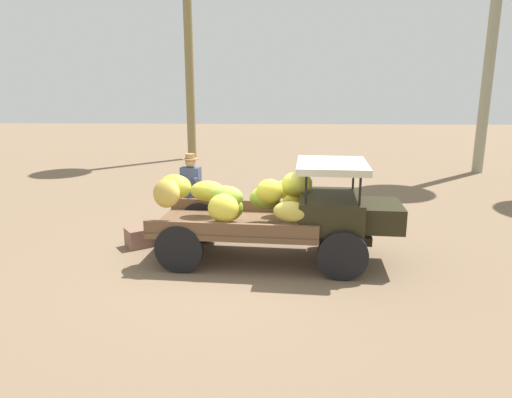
{
  "coord_description": "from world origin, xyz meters",
  "views": [
    {
      "loc": [
        0.64,
        -8.14,
        3.22
      ],
      "look_at": [
        0.33,
        0.16,
        1.16
      ],
      "focal_mm": 32.86,
      "sensor_mm": 36.0,
      "label": 1
    }
  ],
  "objects_px": {
    "loose_banana_bunch": "(281,216)",
    "farmer": "(191,190)",
    "wooden_crate": "(141,237)",
    "truck": "(280,211)"
  },
  "relations": [
    {
      "from": "truck",
      "to": "loose_banana_bunch",
      "type": "bearing_deg",
      "value": 93.11
    },
    {
      "from": "farmer",
      "to": "loose_banana_bunch",
      "type": "height_order",
      "value": "farmer"
    },
    {
      "from": "wooden_crate",
      "to": "loose_banana_bunch",
      "type": "distance_m",
      "value": 3.37
    },
    {
      "from": "wooden_crate",
      "to": "loose_banana_bunch",
      "type": "relative_size",
      "value": 0.98
    },
    {
      "from": "loose_banana_bunch",
      "to": "truck",
      "type": "bearing_deg",
      "value": -91.47
    },
    {
      "from": "loose_banana_bunch",
      "to": "farmer",
      "type": "bearing_deg",
      "value": -150.72
    },
    {
      "from": "loose_banana_bunch",
      "to": "wooden_crate",
      "type": "bearing_deg",
      "value": -148.18
    },
    {
      "from": "farmer",
      "to": "wooden_crate",
      "type": "bearing_deg",
      "value": -44.44
    },
    {
      "from": "wooden_crate",
      "to": "loose_banana_bunch",
      "type": "height_order",
      "value": "wooden_crate"
    },
    {
      "from": "truck",
      "to": "farmer",
      "type": "distance_m",
      "value": 2.32
    }
  ]
}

